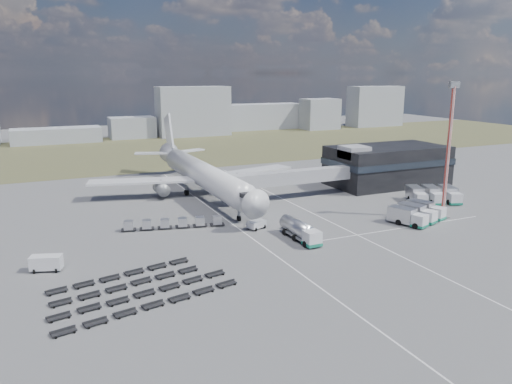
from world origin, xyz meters
name	(u,v)px	position (x,y,z in m)	size (l,w,h in m)	color
ground	(258,234)	(0.00, 0.00, 0.00)	(420.00, 420.00, 0.00)	#565659
grass_strip	(137,150)	(0.00, 110.00, 0.01)	(420.00, 90.00, 0.01)	brown
lane_markings	(297,223)	(9.77, 3.00, 0.01)	(47.12, 110.00, 0.01)	silver
terminal	(387,164)	(47.77, 23.96, 5.25)	(30.40, 16.40, 11.00)	black
jet_bridge	(284,178)	(15.90, 20.42, 5.05)	(30.30, 3.80, 7.05)	#939399
airliner	(201,173)	(0.00, 32.38, 5.29)	(51.59, 64.53, 17.62)	silver
skyline	(106,118)	(-5.00, 150.37, 8.98)	(299.99, 25.00, 23.09)	#989CA6
fuel_tanker	(300,231)	(5.30, -6.07, 1.70)	(2.80, 10.57, 3.40)	silver
pushback_tug	(257,225)	(1.05, 2.87, 0.78)	(3.50, 1.97, 1.55)	silver
utility_van	(46,263)	(-35.53, -3.00, 1.18)	(4.43, 2.00, 2.35)	silver
catering_truck	(232,180)	(10.27, 38.26, 1.52)	(3.44, 6.74, 2.97)	silver
service_trucks_near	(417,213)	(31.71, -5.59, 1.64)	(11.91, 10.46, 3.02)	silver
service_trucks_far	(433,195)	(45.43, 4.51, 1.70)	(12.41, 10.99, 3.13)	silver
uld_row	(174,223)	(-13.03, 9.48, 1.04)	(18.97, 5.75, 1.73)	black
baggage_dollies	(135,290)	(-25.09, -15.68, 0.33)	(25.88, 17.43, 0.65)	black
floodlight_mast	(448,152)	(38.17, -5.85, 13.45)	(2.53, 2.07, 26.84)	#B0281C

